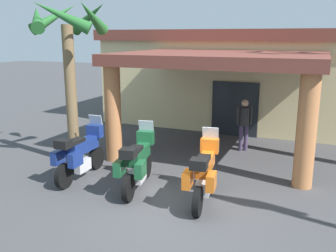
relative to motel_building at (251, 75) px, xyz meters
name	(u,v)px	position (x,y,z in m)	size (l,w,h in m)	color
ground_plane	(177,207)	(-0.12, -9.94, -2.08)	(80.00, 80.00, 0.00)	#424244
motel_building	(251,75)	(0.00, 0.00, 0.00)	(12.71, 12.09, 4.06)	beige
motorcycle_blue	(80,154)	(-3.17, -9.19, -1.38)	(0.70, 2.21, 1.61)	black
motorcycle_green	(137,163)	(-1.40, -9.32, -1.38)	(0.81, 2.21, 1.61)	black
motorcycle_orange	(204,173)	(0.37, -9.45, -1.38)	(0.74, 2.21, 1.61)	black
pedestrian	(244,121)	(0.56, -5.08, -1.06)	(0.48, 0.32, 1.76)	#3F334C
palm_tree_roadside	(68,42)	(-4.11, -8.10, 1.56)	(2.40, 2.42, 4.88)	brown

